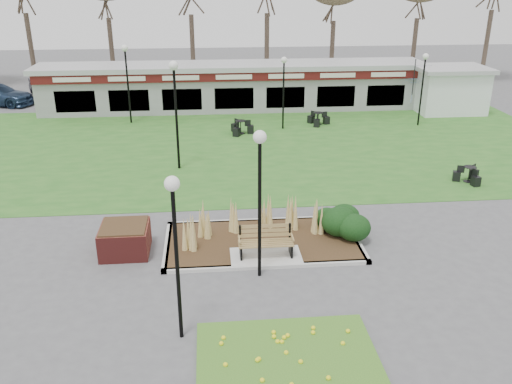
{
  "coord_description": "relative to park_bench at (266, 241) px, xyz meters",
  "views": [
    {
      "loc": [
        -1.64,
        -14.59,
        8.37
      ],
      "look_at": [
        -0.14,
        2.0,
        1.51
      ],
      "focal_mm": 38.0,
      "sensor_mm": 36.0,
      "label": 1
    }
  ],
  "objects": [
    {
      "name": "bistro_set_d",
      "position": [
        9.28,
        5.7,
        -0.34
      ],
      "size": [
        1.25,
        1.19,
        0.67
      ],
      "color": "black",
      "rests_on": "ground"
    },
    {
      "name": "flower_bed",
      "position": [
        0.0,
        -4.85,
        -0.52
      ],
      "size": [
        4.2,
        3.0,
        0.16
      ],
      "color": "#37681D",
      "rests_on": "ground"
    },
    {
      "name": "patio_umbrella",
      "position": [
        11.12,
        17.75,
        0.82
      ],
      "size": [
        2.04,
        2.07,
        2.22
      ],
      "color": "black",
      "rests_on": "ground"
    },
    {
      "name": "lamp_post_mid_right",
      "position": [
        2.56,
        14.68,
        2.34
      ],
      "size": [
        0.33,
        0.33,
        4.02
      ],
      "color": "black",
      "rests_on": "ground"
    },
    {
      "name": "bistro_set_a",
      "position": [
        0.11,
        13.86,
        -0.32
      ],
      "size": [
        1.22,
        1.39,
        0.74
      ],
      "color": "black",
      "rests_on": "ground"
    },
    {
      "name": "car_black",
      "position": [
        -11.87,
        25.6,
        0.23
      ],
      "size": [
        5.28,
        3.34,
        1.64
      ],
      "primitive_type": "imported",
      "rotation": [
        0.0,
        0.0,
        1.92
      ],
      "color": "black",
      "rests_on": "ground"
    },
    {
      "name": "bistro_set_c",
      "position": [
        4.72,
        15.35,
        -0.33
      ],
      "size": [
        1.27,
        1.33,
        0.72
      ],
      "color": "black",
      "rests_on": "ground"
    },
    {
      "name": "brick_planter",
      "position": [
        -4.4,
        0.75,
        -0.11
      ],
      "size": [
        1.5,
        1.5,
        0.95
      ],
      "color": "maroon",
      "rests_on": "ground"
    },
    {
      "name": "lamp_post_far_right",
      "position": [
        10.47,
        14.71,
        2.4
      ],
      "size": [
        0.34,
        0.34,
        4.1
      ],
      "color": "black",
      "rests_on": "ground"
    },
    {
      "name": "service_hut",
      "position": [
        13.5,
        17.75,
        0.86
      ],
      "size": [
        4.4,
        3.4,
        2.83
      ],
      "color": "white",
      "rests_on": "ground"
    },
    {
      "name": "lamp_post_far_left",
      "position": [
        -6.17,
        16.75,
        2.69
      ],
      "size": [
        0.37,
        0.37,
        4.5
      ],
      "color": "black",
      "rests_on": "ground"
    },
    {
      "name": "food_pavilion",
      "position": [
        0.0,
        19.71,
        0.89
      ],
      "size": [
        24.6,
        3.4,
        2.9
      ],
      "color": "gray",
      "rests_on": "ground"
    },
    {
      "name": "lawn",
      "position": [
        0.0,
        11.75,
        -0.58
      ],
      "size": [
        34.0,
        16.0,
        0.02
      ],
      "primitive_type": "cube",
      "color": "#27621F",
      "rests_on": "ground"
    },
    {
      "name": "park_bench",
      "position": [
        0.0,
        0.0,
        0.0
      ],
      "size": [
        1.7,
        0.66,
        0.93
      ],
      "color": "olive",
      "rests_on": "ground"
    },
    {
      "name": "ground",
      "position": [
        0.0,
        -0.25,
        -0.59
      ],
      "size": [
        100.0,
        100.0,
        0.0
      ],
      "primitive_type": "plane",
      "color": "#515154",
      "rests_on": "ground"
    },
    {
      "name": "lamp_post_near_right",
      "position": [
        -0.29,
        -1.05,
        2.64
      ],
      "size": [
        0.37,
        0.37,
        4.43
      ],
      "color": "black",
      "rests_on": "ground"
    },
    {
      "name": "lamp_post_near_left",
      "position": [
        -2.48,
        -3.75,
        2.49
      ],
      "size": [
        0.35,
        0.35,
        4.23
      ],
      "color": "black",
      "rests_on": "ground"
    },
    {
      "name": "lamp_post_mid_left",
      "position": [
        -3.03,
        8.53,
        2.93
      ],
      "size": [
        0.4,
        0.4,
        4.83
      ],
      "color": "black",
      "rests_on": "ground"
    },
    {
      "name": "planting_bed",
      "position": [
        1.27,
        1.1,
        -0.22
      ],
      "size": [
        6.75,
        3.4,
        1.27
      ],
      "color": "#352A15",
      "rests_on": "ground"
    }
  ]
}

